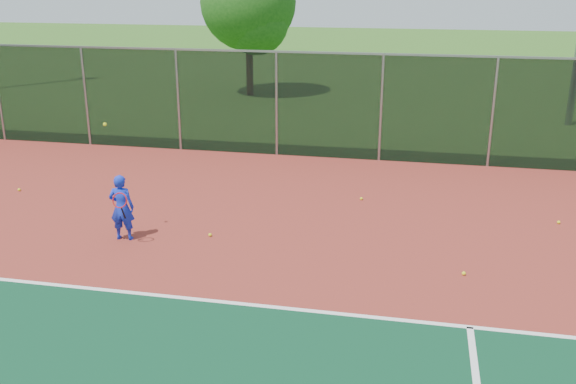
% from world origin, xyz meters
% --- Properties ---
extents(court_apron, '(30.00, 20.00, 0.02)m').
position_xyz_m(court_apron, '(0.00, 2.00, 0.01)').
color(court_apron, maroon).
rests_on(court_apron, ground).
extents(fence_back, '(30.00, 0.06, 3.03)m').
position_xyz_m(fence_back, '(0.00, 12.00, 1.56)').
color(fence_back, black).
rests_on(fence_back, court_apron).
extents(tennis_player, '(0.59, 0.60, 2.36)m').
position_xyz_m(tennis_player, '(-4.62, 5.14, 0.70)').
color(tennis_player, '#152DCC').
rests_on(tennis_player, court_apron).
extents(practice_ball_0, '(0.07, 0.07, 0.07)m').
position_xyz_m(practice_ball_0, '(-8.48, 7.42, 0.06)').
color(practice_ball_0, yellow).
rests_on(practice_ball_0, court_apron).
extents(practice_ball_2, '(0.07, 0.07, 0.07)m').
position_xyz_m(practice_ball_2, '(-0.16, 8.46, 0.06)').
color(practice_ball_2, yellow).
rests_on(practice_ball_2, court_apron).
extents(practice_ball_4, '(0.07, 0.07, 0.07)m').
position_xyz_m(practice_ball_4, '(4.12, 7.78, 0.06)').
color(practice_ball_4, yellow).
rests_on(practice_ball_4, court_apron).
extents(practice_ball_5, '(0.07, 0.07, 0.07)m').
position_xyz_m(practice_ball_5, '(2.00, 4.82, 0.06)').
color(practice_ball_5, yellow).
rests_on(practice_ball_5, court_apron).
extents(practice_ball_6, '(0.07, 0.07, 0.07)m').
position_xyz_m(practice_ball_6, '(-2.97, 5.61, 0.06)').
color(practice_ball_6, yellow).
rests_on(practice_ball_6, court_apron).
extents(tree_back_left, '(4.08, 4.08, 5.99)m').
position_xyz_m(tree_back_left, '(-6.25, 21.46, 3.76)').
color(tree_back_left, '#392215').
rests_on(tree_back_left, ground).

